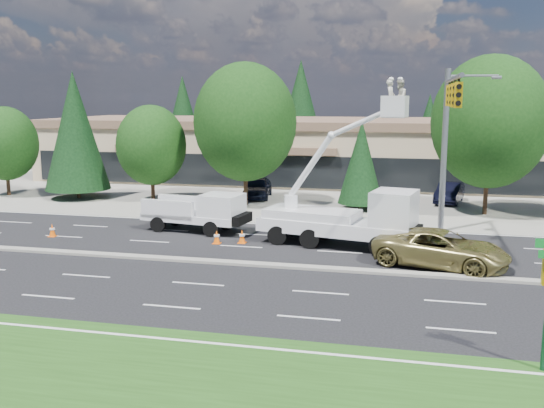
% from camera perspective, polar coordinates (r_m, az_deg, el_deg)
% --- Properties ---
extents(ground, '(140.00, 140.00, 0.00)m').
position_cam_1_polar(ground, '(27.80, -4.74, -5.58)').
color(ground, black).
rests_on(ground, ground).
extents(concrete_apron, '(140.00, 22.00, 0.01)m').
position_cam_1_polar(concrete_apron, '(46.83, 2.68, 0.83)').
color(concrete_apron, gray).
rests_on(concrete_apron, ground).
extents(grass_verge, '(140.00, 10.00, 0.01)m').
position_cam_1_polar(grass_verge, '(16.70, -18.98, -17.05)').
color(grass_verge, '#1E4213').
rests_on(grass_verge, ground).
extents(road_median, '(120.00, 0.55, 0.12)m').
position_cam_1_polar(road_median, '(27.79, -4.74, -5.46)').
color(road_median, gray).
rests_on(road_median, ground).
extents(strip_mall, '(50.40, 15.40, 5.50)m').
position_cam_1_polar(strip_mall, '(56.27, 4.53, 5.25)').
color(strip_mall, tan).
rests_on(strip_mall, ground).
extents(tree_front_a, '(4.91, 4.91, 6.81)m').
position_cam_1_polar(tree_front_a, '(50.64, -23.82, 5.22)').
color(tree_front_a, '#332114').
rests_on(tree_front_a, ground).
extents(tree_front_b, '(4.76, 4.76, 9.37)m').
position_cam_1_polar(tree_front_b, '(47.24, -18.02, 6.57)').
color(tree_front_b, '#332114').
rests_on(tree_front_b, ground).
extents(tree_front_c, '(5.01, 5.01, 6.96)m').
position_cam_1_polar(tree_front_c, '(44.53, -11.28, 5.45)').
color(tree_front_c, '#332114').
rests_on(tree_front_c, ground).
extents(tree_front_d, '(7.12, 7.12, 9.87)m').
position_cam_1_polar(tree_front_d, '(42.06, -2.55, 7.71)').
color(tree_front_d, '#332114').
rests_on(tree_front_d, ground).
extents(tree_front_e, '(3.04, 3.04, 5.99)m').
position_cam_1_polar(tree_front_e, '(40.85, 8.39, 3.93)').
color(tree_front_e, '#332114').
rests_on(tree_front_e, ground).
extents(tree_front_f, '(7.30, 7.30, 10.13)m').
position_cam_1_polar(tree_front_f, '(40.82, 19.84, 7.28)').
color(tree_front_f, '#332114').
rests_on(tree_front_f, ground).
extents(tree_back_a, '(5.05, 5.05, 9.96)m').
position_cam_1_polar(tree_back_a, '(72.44, -8.36, 8.22)').
color(tree_back_a, '#332114').
rests_on(tree_back_a, ground).
extents(tree_back_b, '(5.88, 5.88, 11.60)m').
position_cam_1_polar(tree_back_b, '(68.61, 2.72, 8.95)').
color(tree_back_b, '#332114').
rests_on(tree_back_b, ground).
extents(tree_back_c, '(3.99, 3.99, 7.87)m').
position_cam_1_polar(tree_back_c, '(67.60, 14.55, 6.93)').
color(tree_back_c, '#332114').
rests_on(tree_back_c, ground).
extents(signal_mast, '(2.76, 10.16, 9.00)m').
position_cam_1_polar(signal_mast, '(32.63, 16.26, 7.15)').
color(signal_mast, gray).
rests_on(signal_mast, ground).
extents(utility_pickup, '(5.97, 2.95, 2.19)m').
position_cam_1_polar(utility_pickup, '(34.27, -6.80, -1.09)').
color(utility_pickup, white).
rests_on(utility_pickup, ground).
extents(bucket_truck, '(8.39, 3.95, 8.39)m').
position_cam_1_polar(bucket_truck, '(30.51, 7.51, -0.71)').
color(bucket_truck, white).
rests_on(bucket_truck, ground).
extents(traffic_cone_a, '(0.40, 0.40, 0.70)m').
position_cam_1_polar(traffic_cone_a, '(34.98, -19.98, -2.34)').
color(traffic_cone_a, '#FB6007').
rests_on(traffic_cone_a, ground).
extents(traffic_cone_b, '(0.40, 0.40, 0.70)m').
position_cam_1_polar(traffic_cone_b, '(31.42, -5.23, -3.12)').
color(traffic_cone_b, '#FB6007').
rests_on(traffic_cone_b, ground).
extents(traffic_cone_c, '(0.40, 0.40, 0.70)m').
position_cam_1_polar(traffic_cone_c, '(31.44, -2.84, -3.09)').
color(traffic_cone_c, '#FB6007').
rests_on(traffic_cone_c, ground).
extents(traffic_cone_d, '(0.40, 0.40, 0.70)m').
position_cam_1_polar(traffic_cone_d, '(30.09, 12.59, -3.92)').
color(traffic_cone_d, '#FB6007').
rests_on(traffic_cone_d, ground).
extents(minivan, '(6.43, 4.22, 1.64)m').
position_cam_1_polar(minivan, '(28.01, 15.63, -4.07)').
color(minivan, olive).
rests_on(minivan, ground).
extents(parked_car_west, '(2.50, 4.91, 1.60)m').
position_cam_1_polar(parked_car_west, '(45.50, -1.37, 1.59)').
color(parked_car_west, black).
rests_on(parked_car_west, ground).
extents(parked_car_east, '(2.43, 4.66, 1.46)m').
position_cam_1_polar(parked_car_east, '(45.17, 16.36, 1.03)').
color(parked_car_east, black).
rests_on(parked_car_east, ground).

